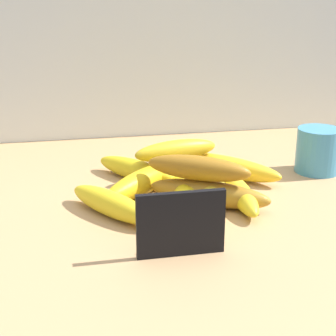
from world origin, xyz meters
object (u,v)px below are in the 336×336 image
(coffee_mug, at_px, (320,150))
(banana_1, at_px, (137,170))
(banana_7, at_px, (209,194))
(banana_8, at_px, (111,204))
(banana_6, at_px, (226,167))
(chalkboard_sign, at_px, (181,226))
(banana_2, at_px, (142,182))
(banana_3, at_px, (185,195))
(banana_4, at_px, (177,167))
(banana_0, at_px, (206,206))
(banana_5, at_px, (241,194))
(banana_9, at_px, (198,168))
(banana_10, at_px, (176,150))

(coffee_mug, distance_m, banana_1, 0.33)
(banana_7, bearing_deg, banana_8, -177.22)
(banana_6, bearing_deg, banana_1, 174.17)
(chalkboard_sign, height_order, banana_2, chalkboard_sign)
(banana_7, bearing_deg, banana_3, 170.65)
(banana_1, bearing_deg, coffee_mug, -3.31)
(banana_2, relative_size, banana_3, 1.18)
(chalkboard_sign, bearing_deg, banana_4, 78.78)
(banana_6, bearing_deg, banana_3, -132.08)
(banana_0, xyz_separation_m, banana_4, (-0.00, 0.18, -0.00))
(banana_2, bearing_deg, chalkboard_sign, -85.09)
(banana_5, height_order, banana_8, banana_8)
(chalkboard_sign, relative_size, coffee_mug, 1.18)
(banana_3, relative_size, banana_5, 0.97)
(banana_3, distance_m, banana_8, 0.11)
(banana_8, bearing_deg, banana_1, 67.44)
(coffee_mug, relative_size, banana_7, 0.49)
(banana_1, height_order, banana_6, banana_6)
(banana_0, bearing_deg, banana_1, 113.50)
(banana_9, xyz_separation_m, banana_10, (-0.01, 0.11, -0.01))
(coffee_mug, relative_size, banana_8, 0.55)
(banana_1, relative_size, banana_5, 1.14)
(banana_6, distance_m, banana_7, 0.13)
(chalkboard_sign, distance_m, banana_7, 0.16)
(coffee_mug, distance_m, banana_8, 0.40)
(banana_3, xyz_separation_m, banana_9, (0.02, 0.00, 0.04))
(banana_2, xyz_separation_m, banana_4, (0.07, 0.07, -0.00))
(banana_4, distance_m, banana_10, 0.04)
(chalkboard_sign, bearing_deg, banana_6, 61.55)
(banana_0, xyz_separation_m, banana_7, (0.02, 0.04, 0.00))
(banana_2, bearing_deg, banana_0, -55.48)
(banana_0, height_order, banana_6, banana_6)
(chalkboard_sign, bearing_deg, banana_2, 94.91)
(chalkboard_sign, distance_m, banana_3, 0.15)
(banana_2, height_order, banana_9, banana_9)
(banana_0, xyz_separation_m, banana_2, (-0.08, 0.11, 0.00))
(banana_3, bearing_deg, banana_7, -9.35)
(banana_8, distance_m, banana_9, 0.14)
(banana_1, bearing_deg, banana_3, -65.21)
(banana_2, bearing_deg, coffee_mug, 7.74)
(banana_6, bearing_deg, banana_10, 175.30)
(banana_8, bearing_deg, banana_5, 0.87)
(banana_0, height_order, banana_7, banana_7)
(coffee_mug, distance_m, banana_5, 0.22)
(banana_2, distance_m, banana_10, 0.09)
(banana_1, bearing_deg, banana_6, -5.83)
(coffee_mug, xyz_separation_m, banana_4, (-0.26, 0.02, -0.02))
(banana_8, bearing_deg, banana_2, 52.22)
(coffee_mug, bearing_deg, banana_9, -158.22)
(banana_1, distance_m, banana_5, 0.19)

